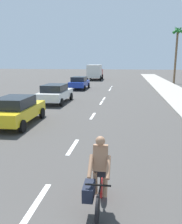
# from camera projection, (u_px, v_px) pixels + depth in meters

# --- Properties ---
(ground_plane) EXTENTS (160.00, 160.00, 0.00)m
(ground_plane) POSITION_uv_depth(u_px,v_px,m) (103.00, 100.00, 20.89)
(ground_plane) COLOR #423F3D
(sidewalk_strip) EXTENTS (3.60, 80.00, 0.14)m
(sidewalk_strip) POSITION_uv_depth(u_px,v_px,m) (182.00, 98.00, 21.69)
(sidewalk_strip) COLOR #9E998E
(sidewalk_strip) RESTS_ON ground
(lane_stripe_1) EXTENTS (0.16, 1.80, 0.01)m
(lane_stripe_1) POSITION_uv_depth(u_px,v_px,m) (36.00, 203.00, 5.74)
(lane_stripe_1) COLOR white
(lane_stripe_1) RESTS_ON ground
(lane_stripe_2) EXTENTS (0.16, 1.80, 0.01)m
(lane_stripe_2) POSITION_uv_depth(u_px,v_px,m) (73.00, 147.00, 9.51)
(lane_stripe_2) COLOR white
(lane_stripe_2) RESTS_ON ground
(lane_stripe_3) EXTENTS (0.16, 1.80, 0.01)m
(lane_stripe_3) POSITION_uv_depth(u_px,v_px,m) (93.00, 116.00, 14.86)
(lane_stripe_3) COLOR white
(lane_stripe_3) RESTS_ON ground
(lane_stripe_4) EXTENTS (0.16, 1.80, 0.01)m
(lane_stripe_4) POSITION_uv_depth(u_px,v_px,m) (101.00, 103.00, 19.60)
(lane_stripe_4) COLOR white
(lane_stripe_4) RESTS_ON ground
(lane_stripe_5) EXTENTS (0.16, 1.80, 0.01)m
(lane_stripe_5) POSITION_uv_depth(u_px,v_px,m) (104.00, 99.00, 21.72)
(lane_stripe_5) COLOR white
(lane_stripe_5) RESTS_ON ground
(lane_stripe_6) EXTENTS (0.16, 1.80, 0.01)m
(lane_stripe_6) POSITION_uv_depth(u_px,v_px,m) (110.00, 90.00, 28.33)
(lane_stripe_6) COLOR white
(lane_stripe_6) RESTS_ON ground
(lane_stripe_7) EXTENTS (0.16, 1.80, 0.01)m
(lane_stripe_7) POSITION_uv_depth(u_px,v_px,m) (111.00, 88.00, 30.62)
(lane_stripe_7) COLOR white
(lane_stripe_7) RESTS_ON ground
(lane_stripe_8) EXTENTS (0.16, 1.80, 0.01)m
(lane_stripe_8) POSITION_uv_depth(u_px,v_px,m) (112.00, 87.00, 31.70)
(lane_stripe_8) COLOR white
(lane_stripe_8) RESTS_ON ground
(cyclist) EXTENTS (0.63, 1.71, 1.82)m
(cyclist) POSITION_uv_depth(u_px,v_px,m) (98.00, 178.00, 5.33)
(cyclist) COLOR black
(cyclist) RESTS_ON ground
(parked_car_yellow) EXTENTS (2.16, 4.45, 1.57)m
(parked_car_yellow) POSITION_uv_depth(u_px,v_px,m) (16.00, 110.00, 12.74)
(parked_car_yellow) COLOR gold
(parked_car_yellow) RESTS_ON ground
(parked_car_white) EXTENTS (2.11, 4.57, 1.57)m
(parked_car_white) POSITION_uv_depth(u_px,v_px,m) (55.00, 93.00, 19.43)
(parked_car_white) COLOR white
(parked_car_white) RESTS_ON ground
(parked_car_blue) EXTENTS (2.05, 4.45, 1.57)m
(parked_car_blue) POSITION_uv_depth(u_px,v_px,m) (79.00, 82.00, 28.95)
(parked_car_blue) COLOR #1E389E
(parked_car_blue) RESTS_ON ground
(delivery_truck) EXTENTS (2.77, 6.29, 2.80)m
(delivery_truck) POSITION_uv_depth(u_px,v_px,m) (95.00, 72.00, 43.31)
(delivery_truck) COLOR maroon
(delivery_truck) RESTS_ON ground
(palm_tree_distant) EXTENTS (1.84, 1.86, 8.80)m
(palm_tree_distant) POSITION_uv_depth(u_px,v_px,m) (177.00, 38.00, 34.94)
(palm_tree_distant) COLOR brown
(palm_tree_distant) RESTS_ON ground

